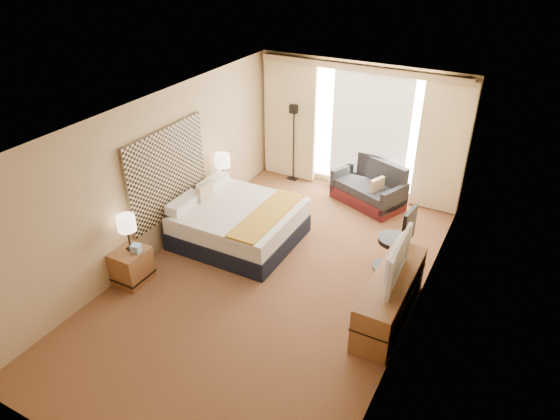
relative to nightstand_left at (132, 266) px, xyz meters
The scene contains 21 objects.
floor 2.16m from the nightstand_left, 29.31° to the left, with size 4.20×7.00×0.02m, color #561C18.
ceiling 3.16m from the nightstand_left, 29.31° to the left, with size 4.20×7.00×0.02m, color silver.
wall_back 5.02m from the nightstand_left, 67.66° to the left, with size 4.20×0.02×2.60m, color tan.
wall_front 3.25m from the nightstand_left, 52.65° to the right, with size 4.20×0.02×2.60m, color tan.
wall_left 1.49m from the nightstand_left, 102.36° to the left, with size 0.02×7.00×2.60m, color tan.
wall_right 4.23m from the nightstand_left, 14.81° to the left, with size 0.02×7.00×2.60m, color tan.
headboard 1.62m from the nightstand_left, 98.64° to the left, with size 0.06×1.85×1.50m, color black.
nightstand_left is the anchor object (origin of this frame).
nightstand_right 2.50m from the nightstand_left, 90.00° to the left, with size 0.45×0.52×0.55m, color olive.
media_dresser 3.85m from the nightstand_left, 15.84° to the left, with size 0.50×1.80×0.70m, color olive.
window 5.10m from the nightstand_left, 64.87° to the left, with size 2.30×0.02×2.30m, color white.
curtains 4.95m from the nightstand_left, 67.18° to the left, with size 4.12×0.19×2.56m.
bed 1.92m from the nightstand_left, 65.09° to the left, with size 1.92×1.76×0.93m.
loveseat 4.72m from the nightstand_left, 60.05° to the left, with size 1.55×1.20×0.86m.
floor_lamp 4.47m from the nightstand_left, 82.82° to the left, with size 0.21×0.21×1.64m.
desk_chair 4.08m from the nightstand_left, 32.03° to the left, with size 0.56×0.56×1.15m.
lamp_left 0.72m from the nightstand_left, 107.22° to the left, with size 0.27×0.27×0.57m.
lamp_right 2.65m from the nightstand_left, 90.17° to the left, with size 0.28×0.28×0.59m.
tissue_box 0.35m from the nightstand_left, 24.30° to the left, with size 0.13×0.13×0.12m, color #90B6E0.
telephone 2.60m from the nightstand_left, 89.76° to the left, with size 0.16×0.13×0.06m, color black.
television 3.86m from the nightstand_left, 15.62° to the left, with size 1.04×0.14×0.60m, color black.
Camera 1 is at (3.01, -5.40, 4.78)m, focal length 32.00 mm.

